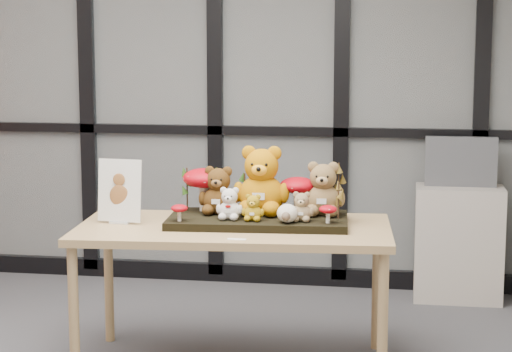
% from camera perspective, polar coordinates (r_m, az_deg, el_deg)
% --- Properties ---
extents(glass_partition, '(4.90, 0.06, 2.78)m').
position_cam_1_polar(glass_partition, '(6.37, -6.52, 6.19)').
color(glass_partition, '#2D383F').
rests_on(glass_partition, floor).
extents(display_table, '(1.62, 0.90, 0.74)m').
position_cam_1_polar(display_table, '(4.67, -1.38, -3.88)').
color(display_table, tan).
rests_on(display_table, floor).
extents(diorama_tray, '(0.93, 0.52, 0.04)m').
position_cam_1_polar(diorama_tray, '(4.70, 0.13, -2.74)').
color(diorama_tray, black).
rests_on(diorama_tray, display_table).
extents(bear_pooh_yellow, '(0.31, 0.29, 0.39)m').
position_cam_1_polar(bear_pooh_yellow, '(4.74, 0.35, -0.03)').
color(bear_pooh_yellow, '#C17606').
rests_on(bear_pooh_yellow, diorama_tray).
extents(bear_brown_medium, '(0.22, 0.20, 0.27)m').
position_cam_1_polar(bear_brown_medium, '(4.75, -2.32, -0.72)').
color(bear_brown_medium, '#4A2D0F').
rests_on(bear_brown_medium, diorama_tray).
extents(bear_tan_back, '(0.24, 0.22, 0.30)m').
position_cam_1_polar(bear_tan_back, '(4.73, 4.15, -0.59)').
color(bear_tan_back, olive).
rests_on(bear_tan_back, diorama_tray).
extents(bear_small_yellow, '(0.12, 0.11, 0.15)m').
position_cam_1_polar(bear_small_yellow, '(4.58, -0.18, -1.86)').
color(bear_small_yellow, '#A98310').
rests_on(bear_small_yellow, diorama_tray).
extents(bear_white_bow, '(0.14, 0.13, 0.18)m').
position_cam_1_polar(bear_white_bow, '(4.61, -1.64, -1.58)').
color(bear_white_bow, white).
rests_on(bear_white_bow, diorama_tray).
extents(bear_beige_small, '(0.13, 0.12, 0.16)m').
position_cam_1_polar(bear_beige_small, '(4.57, 2.83, -1.79)').
color(bear_beige_small, '#927853').
rests_on(bear_beige_small, diorama_tray).
extents(plush_cream_hedgehog, '(0.08, 0.08, 0.10)m').
position_cam_1_polar(plush_cream_hedgehog, '(4.53, 1.94, -2.25)').
color(plush_cream_hedgehog, white).
rests_on(plush_cream_hedgehog, diorama_tray).
extents(mushroom_back_left, '(0.22, 0.22, 0.25)m').
position_cam_1_polar(mushroom_back_left, '(4.83, -3.21, -0.71)').
color(mushroom_back_left, '#9F0510').
rests_on(mushroom_back_left, diorama_tray).
extents(mushroom_back_right, '(0.19, 0.19, 0.21)m').
position_cam_1_polar(mushroom_back_right, '(4.78, 2.59, -1.07)').
color(mushroom_back_right, '#9F0510').
rests_on(mushroom_back_right, diorama_tray).
extents(mushroom_front_left, '(0.08, 0.08, 0.09)m').
position_cam_1_polar(mushroom_front_left, '(4.58, -4.74, -2.22)').
color(mushroom_front_left, '#9F0510').
rests_on(mushroom_front_left, diorama_tray).
extents(mushroom_front_right, '(0.09, 0.09, 0.10)m').
position_cam_1_polar(mushroom_front_right, '(4.53, 4.45, -2.30)').
color(mushroom_front_right, '#9F0510').
rests_on(mushroom_front_right, diorama_tray).
extents(sprig_green_far_left, '(0.05, 0.05, 0.23)m').
position_cam_1_polar(sprig_green_far_left, '(4.84, -4.26, -0.82)').
color(sprig_green_far_left, '#133D0E').
rests_on(sprig_green_far_left, diorama_tray).
extents(sprig_green_mid_left, '(0.05, 0.05, 0.22)m').
position_cam_1_polar(sprig_green_mid_left, '(4.86, -2.40, -0.79)').
color(sprig_green_mid_left, '#133D0E').
rests_on(sprig_green_mid_left, diorama_tray).
extents(sprig_dry_far_right, '(0.05, 0.05, 0.27)m').
position_cam_1_polar(sprig_dry_far_right, '(4.75, 5.10, -0.77)').
color(sprig_dry_far_right, brown).
rests_on(sprig_dry_far_right, diorama_tray).
extents(sprig_dry_mid_right, '(0.05, 0.05, 0.18)m').
position_cam_1_polar(sprig_dry_mid_right, '(4.64, 5.10, -1.51)').
color(sprig_dry_mid_right, brown).
rests_on(sprig_dry_mid_right, diorama_tray).
extents(sprig_green_centre, '(0.05, 0.05, 0.19)m').
position_cam_1_polar(sprig_green_centre, '(4.86, -0.70, -0.96)').
color(sprig_green_centre, '#133D0E').
rests_on(sprig_green_centre, diorama_tray).
extents(sign_holder, '(0.23, 0.07, 0.33)m').
position_cam_1_polar(sign_holder, '(4.75, -8.40, -1.06)').
color(sign_holder, silver).
rests_on(sign_holder, display_table).
extents(label_card, '(0.09, 0.03, 0.00)m').
position_cam_1_polar(label_card, '(4.35, -1.20, -3.92)').
color(label_card, white).
rests_on(label_card, display_table).
extents(cabinet, '(0.55, 0.32, 0.73)m').
position_cam_1_polar(cabinet, '(6.07, 12.35, -4.08)').
color(cabinet, '#B1A89E').
rests_on(cabinet, floor).
extents(monitor, '(0.45, 0.05, 0.32)m').
position_cam_1_polar(monitor, '(6.00, 12.50, 0.87)').
color(monitor, '#52545A').
rests_on(monitor, cabinet).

